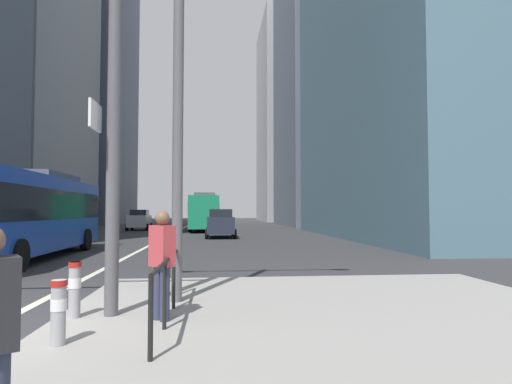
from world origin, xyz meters
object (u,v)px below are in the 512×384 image
Objects in this scene: city_bus_blue_oncoming at (27,211)px; pedestrian_waiting at (162,259)px; car_receding_far at (216,217)px; bollard_back at (75,287)px; bollard_right at (58,309)px; car_receding_near at (221,223)px; car_oncoming_mid at (139,220)px; city_bus_red_receding at (206,211)px; street_lamp_post at (179,31)px.

pedestrian_waiting is at bearing -57.73° from city_bus_blue_oncoming.
bollard_back is (-2.16, -47.85, -0.35)m from car_receding_far.
city_bus_blue_oncoming is 13.60× the size of bollard_right.
car_receding_far reaches higher than pedestrian_waiting.
city_bus_blue_oncoming is 38.79m from car_receding_far.
bollard_back is (-2.49, -21.97, -0.35)m from car_receding_near.
bollard_back is (-0.25, 1.38, 0.03)m from bollard_right.
car_oncoming_mid reaches higher than pedestrian_waiting.
city_bus_red_receding is 2.76× the size of car_oncoming_mid.
city_bus_red_receding is 33.00m from pedestrian_waiting.
car_receding_near is at bearing 87.27° from street_lamp_post.
pedestrian_waiting is (-1.10, -22.25, 0.10)m from car_receding_near.
pedestrian_waiting reaches higher than bollard_right.
car_receding_near reaches higher than bollard_back.
car_receding_near is 25.88m from car_receding_far.
car_oncoming_mid is 34.95m from pedestrian_waiting.
car_oncoming_mid is at bearing 98.64° from bollard_right.
car_oncoming_mid is 5.09× the size of bollard_right.
car_receding_near is at bearing 58.80° from city_bus_blue_oncoming.
car_oncoming_mid is 33.93m from street_lamp_post.
car_receding_near is at bearing 83.52° from bollard_back.
car_receding_near is (1.30, -10.74, -0.85)m from city_bus_red_receding.
car_receding_far is (-0.33, 25.88, 0.00)m from car_receding_near.
city_bus_blue_oncoming is 14.34m from car_receding_near.
bollard_back is at bearing 100.40° from bollard_right.
car_receding_near reaches higher than pedestrian_waiting.
bollard_right is (-0.94, -34.09, -1.23)m from city_bus_red_receding.
bollard_back is 0.52× the size of pedestrian_waiting.
bollard_back reaches higher than bollard_right.
bollard_right is at bearing -95.48° from car_receding_near.
pedestrian_waiting is at bearing 44.05° from bollard_right.
street_lamp_post is at bearing 35.08° from bollard_back.
city_bus_blue_oncoming is 11.33m from street_lamp_post.
pedestrian_waiting is at bearing -89.66° from city_bus_red_receding.
bollard_right is (-2.24, -23.35, -0.38)m from car_receding_near.
car_receding_near is 23.46m from bollard_right.
street_lamp_post is 4.40m from pedestrian_waiting.
bollard_back is at bearing -81.44° from car_oncoming_mid.
pedestrian_waiting is (1.39, -0.28, 0.45)m from bollard_back.
car_receding_near is 21.38m from street_lamp_post.
pedestrian_waiting is (-0.77, -48.13, 0.09)m from car_receding_far.
car_receding_far is at bearing 62.14° from car_oncoming_mid.
bollard_back is (4.92, -9.72, -1.20)m from city_bus_blue_oncoming.
pedestrian_waiting is at bearing -11.49° from bollard_back.
city_bus_blue_oncoming is 23.79m from city_bus_red_receding.
bollard_back is at bearing 168.51° from pedestrian_waiting.
street_lamp_post is (6.62, -33.00, 4.29)m from car_oncoming_mid.
city_bus_blue_oncoming is 2.67× the size of car_oncoming_mid.
car_oncoming_mid is 34.44m from bollard_back.
city_bus_red_receding is at bearing 87.91° from bollard_back.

